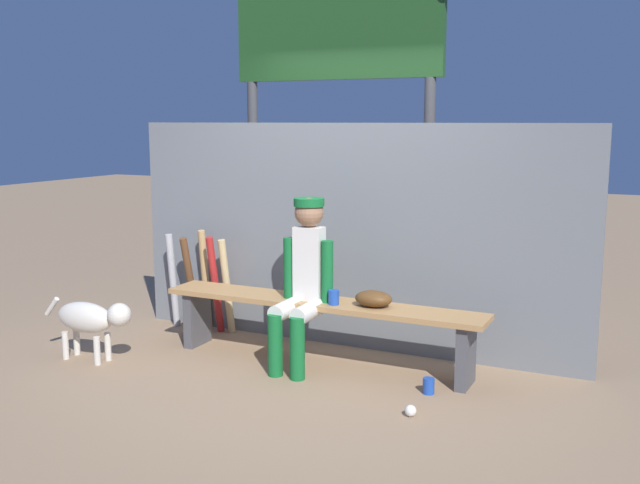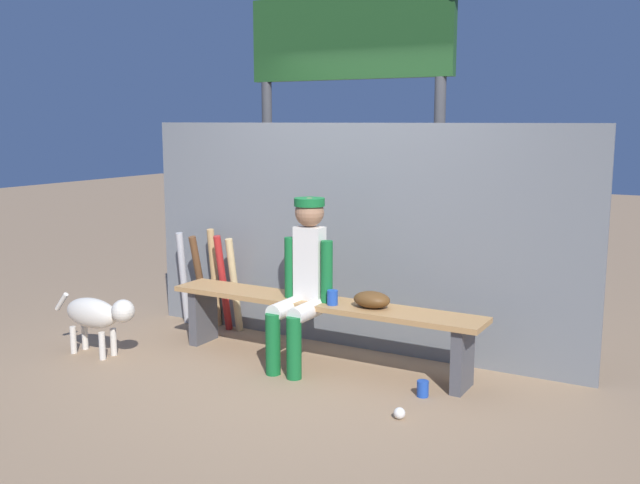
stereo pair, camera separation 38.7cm
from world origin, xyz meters
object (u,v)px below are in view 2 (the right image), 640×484
at_px(bat_aluminum_red, 223,283).
at_px(bat_wood_tan, 214,278).
at_px(player_seated, 302,276).
at_px(dog, 97,314).
at_px(bat_aluminum_silver, 184,278).
at_px(baseball_glove, 372,300).
at_px(scoreboard, 354,74).
at_px(cup_on_ground, 423,389).
at_px(cup_on_bench, 332,298).
at_px(baseball, 399,413).
at_px(bat_wood_dark, 200,281).
at_px(dugout_bench, 320,315).
at_px(bat_wood_natural, 234,285).

height_order(bat_aluminum_red, bat_wood_tan, bat_wood_tan).
distance_m(player_seated, dog, 1.69).
distance_m(bat_aluminum_red, bat_aluminum_silver, 0.47).
xyz_separation_m(baseball_glove, dog, (-2.06, -0.70, -0.22)).
relative_size(baseball_glove, scoreboard, 0.09).
height_order(baseball_glove, scoreboard, scoreboard).
xyz_separation_m(bat_aluminum_red, cup_on_ground, (2.11, -0.58, -0.38)).
bearing_deg(bat_aluminum_silver, bat_wood_tan, 11.70).
relative_size(player_seated, bat_aluminum_silver, 1.50).
relative_size(player_seated, cup_on_bench, 11.62).
distance_m(baseball_glove, cup_on_bench, 0.30).
xyz_separation_m(baseball, scoreboard, (-1.39, 2.07, 2.23)).
bearing_deg(cup_on_bench, dog, -160.54).
bearing_deg(baseball_glove, bat_wood_dark, 169.55).
distance_m(cup_on_ground, cup_on_bench, 0.95).
distance_m(dugout_bench, bat_wood_dark, 1.47).
height_order(bat_wood_dark, dog, bat_wood_dark).
bearing_deg(dugout_bench, baseball_glove, 0.00).
distance_m(player_seated, cup_on_bench, 0.28).
distance_m(bat_wood_natural, cup_on_ground, 2.13).
bearing_deg(baseball_glove, bat_wood_natural, 166.54).
height_order(bat_aluminum_red, bat_wood_dark, bat_aluminum_red).
bearing_deg(baseball_glove, bat_aluminum_silver, 170.27).
relative_size(cup_on_ground, dog, 0.13).
distance_m(baseball_glove, dog, 2.19).
height_order(player_seated, cup_on_ground, player_seated).
bearing_deg(cup_on_bench, bat_aluminum_red, 162.89).
xyz_separation_m(bat_aluminum_red, cup_on_bench, (1.32, -0.40, 0.12)).
bearing_deg(dugout_bench, scoreboard, 107.27).
height_order(dugout_bench, bat_wood_tan, bat_wood_tan).
distance_m(bat_aluminum_silver, baseball, 2.81).
distance_m(dugout_bench, bat_wood_tan, 1.40).
bearing_deg(dog, cup_on_ground, 9.96).
bearing_deg(bat_aluminum_red, baseball, -25.33).
xyz_separation_m(dugout_bench, scoreboard, (-0.44, 1.40, 1.88)).
xyz_separation_m(baseball_glove, scoreboard, (-0.87, 1.40, 1.71)).
bearing_deg(baseball_glove, dugout_bench, 180.00).
relative_size(bat_aluminum_red, dog, 1.03).
bearing_deg(baseball, dog, -179.37).
bearing_deg(cup_on_ground, scoreboard, 129.86).
relative_size(baseball_glove, dog, 0.33).
xyz_separation_m(dugout_bench, bat_aluminum_silver, (-1.63, 0.35, 0.04)).
bearing_deg(dog, player_seated, 20.87).
bearing_deg(cup_on_ground, baseball_glove, 154.03).
bearing_deg(scoreboard, player_seated, -77.16).
bearing_deg(baseball_glove, bat_aluminum_red, 168.21).
bearing_deg(bat_wood_dark, bat_aluminum_red, -2.14).
relative_size(player_seated, bat_wood_dark, 1.50).
bearing_deg(scoreboard, bat_aluminum_red, -124.52).
height_order(baseball_glove, bat_wood_dark, bat_wood_dark).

